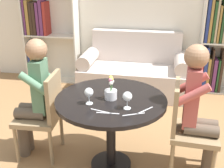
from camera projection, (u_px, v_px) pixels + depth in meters
ground_plane at (111, 165)px, 2.83m from camera, size 16.00×16.00×0.00m
back_wall at (139, 2)px, 4.42m from camera, size 5.20×0.05×2.70m
round_table at (111, 111)px, 2.60m from camera, size 1.02×1.02×0.74m
couch at (134, 73)px, 4.43m from camera, size 1.65×0.80×0.92m
bookshelf_left at (45, 35)px, 4.77m from camera, size 0.91×0.28×1.59m
bookshelf_right at (221, 46)px, 4.29m from camera, size 0.91×0.28×1.59m
chair_left at (44, 112)px, 2.82m from camera, size 0.44×0.44×0.90m
chair_right at (187, 125)px, 2.58m from camera, size 0.44×0.44×0.90m
person_left at (34, 97)px, 2.76m from camera, size 0.43×0.36×1.24m
person_right at (199, 109)px, 2.49m from camera, size 0.43×0.35×1.26m
wine_glass_left at (89, 93)px, 2.41m from camera, size 0.08×0.08×0.15m
wine_glass_right at (127, 97)px, 2.32m from camera, size 0.08×0.08×0.15m
flower_vase at (111, 92)px, 2.51m from camera, size 0.11×0.11×0.22m
knife_left_setting at (134, 114)px, 2.26m from camera, size 0.18×0.09×0.00m
fork_left_setting at (108, 113)px, 2.28m from camera, size 0.19×0.02×0.00m
knife_right_setting at (145, 110)px, 2.32m from camera, size 0.12×0.16×0.00m
fork_right_setting at (101, 111)px, 2.31m from camera, size 0.19×0.06×0.00m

